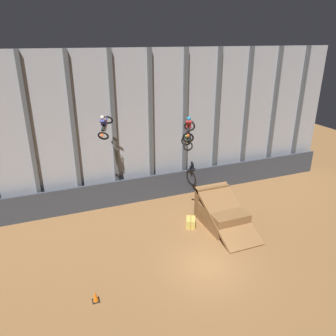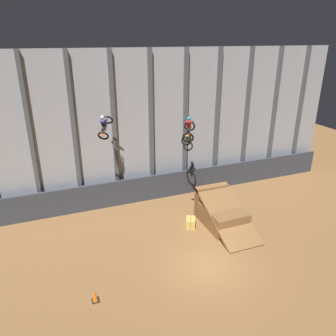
% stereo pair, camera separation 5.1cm
% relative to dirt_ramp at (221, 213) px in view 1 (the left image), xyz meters
% --- Properties ---
extents(ground_plane, '(60.00, 60.00, 0.00)m').
position_rel_dirt_ramp_xyz_m(ground_plane, '(-2.99, -3.75, -0.80)').
color(ground_plane, olive).
extents(arena_back_wall, '(32.00, 0.40, 11.21)m').
position_rel_dirt_ramp_xyz_m(arena_back_wall, '(-2.99, 5.74, 4.81)').
color(arena_back_wall, '#A3A8B2').
rests_on(arena_back_wall, ground_plane).
extents(lower_barrier, '(31.36, 0.20, 1.98)m').
position_rel_dirt_ramp_xyz_m(lower_barrier, '(-2.99, 5.08, 0.19)').
color(lower_barrier, '#383D47').
rests_on(lower_barrier, ground_plane).
extents(dirt_ramp, '(2.45, 4.92, 2.36)m').
position_rel_dirt_ramp_xyz_m(dirt_ramp, '(0.00, 0.00, 0.00)').
color(dirt_ramp, brown).
rests_on(dirt_ramp, ground_plane).
extents(rider_bike_left_air, '(1.43, 1.81, 1.70)m').
position_rel_dirt_ramp_xyz_m(rider_bike_left_air, '(-6.68, 4.01, 5.72)').
color(rider_bike_left_air, black).
extents(rider_bike_center_air, '(1.44, 1.83, 1.63)m').
position_rel_dirt_ramp_xyz_m(rider_bike_center_air, '(-1.88, 1.38, 5.69)').
color(rider_bike_center_air, black).
extents(rider_bike_right_air, '(1.49, 1.80, 1.67)m').
position_rel_dirt_ramp_xyz_m(rider_bike_right_air, '(-0.84, 3.77, 4.13)').
color(rider_bike_right_air, black).
extents(traffic_cone_near_ramp, '(0.36, 0.36, 0.58)m').
position_rel_dirt_ramp_xyz_m(traffic_cone_near_ramp, '(-9.21, -4.07, -0.52)').
color(traffic_cone_near_ramp, black).
rests_on(traffic_cone_near_ramp, ground_plane).
extents(hay_bale_trackside, '(0.93, 1.07, 0.57)m').
position_rel_dirt_ramp_xyz_m(hay_bale_trackside, '(-2.05, 0.38, -0.52)').
color(hay_bale_trackside, '#CCB751').
rests_on(hay_bale_trackside, ground_plane).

